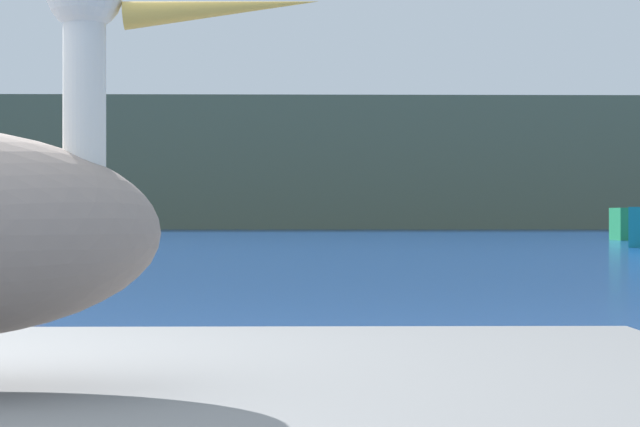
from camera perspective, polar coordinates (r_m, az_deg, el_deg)
hillside_backdrop at (r=83.60m, az=-2.07°, el=2.41°), size 140.00×14.30×9.24m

